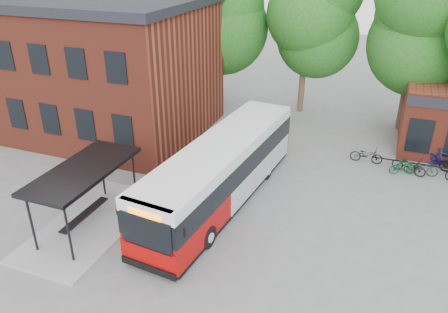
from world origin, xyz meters
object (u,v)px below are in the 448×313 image
(bus_shelter, at_px, (87,197))
(bicycle_2, at_px, (409,165))
(city_bus, at_px, (222,172))
(bicycle_5, at_px, (444,159))
(bicycle_0, at_px, (366,155))
(bicycle_3, at_px, (403,167))
(bicycle_4, at_px, (421,167))

(bus_shelter, height_order, bicycle_2, bus_shelter)
(city_bus, distance_m, bicycle_2, 10.61)
(bus_shelter, relative_size, bicycle_2, 3.76)
(city_bus, xyz_separation_m, bicycle_5, (10.29, 7.62, -1.01))
(bicycle_5, bearing_deg, bus_shelter, 151.09)
(city_bus, relative_size, bicycle_2, 6.58)
(city_bus, xyz_separation_m, bicycle_0, (6.20, 6.80, -1.08))
(bus_shelter, relative_size, bicycle_5, 3.87)
(city_bus, bearing_deg, bicycle_5, 42.13)
(bus_shelter, xyz_separation_m, bicycle_3, (12.88, 10.08, -0.99))
(city_bus, bearing_deg, bicycle_3, 41.78)
(bicycle_0, xyz_separation_m, bicycle_3, (2.00, -0.80, -0.02))
(bicycle_0, relative_size, bicycle_2, 0.97)
(bicycle_0, bearing_deg, bicycle_5, -78.07)
(bicycle_0, height_order, bicycle_2, bicycle_2)
(bicycle_4, bearing_deg, bicycle_3, 106.81)
(bicycle_2, relative_size, bicycle_3, 1.23)
(city_bus, height_order, bicycle_4, city_bus)
(bus_shelter, distance_m, bicycle_4, 17.27)
(bus_shelter, bearing_deg, city_bus, 41.11)
(bicycle_2, xyz_separation_m, bicycle_4, (0.62, 0.01, -0.03))
(bicycle_2, bearing_deg, bicycle_3, 156.94)
(bicycle_5, bearing_deg, bicycle_0, 124.45)
(city_bus, bearing_deg, bus_shelter, -133.31)
(bicycle_0, distance_m, bicycle_2, 2.34)
(bicycle_3, relative_size, bicycle_5, 0.84)
(bus_shelter, relative_size, bicycle_4, 4.03)
(bicycle_0, xyz_separation_m, bicycle_2, (2.28, -0.51, 0.02))
(bicycle_0, relative_size, bicycle_4, 1.04)
(bicycle_5, bearing_deg, bicycle_3, 150.91)
(bicycle_3, height_order, bicycle_4, same)
(bicycle_2, height_order, bicycle_5, bicycle_5)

